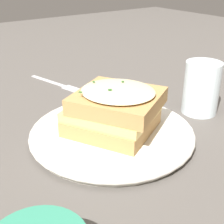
# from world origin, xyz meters

# --- Properties ---
(ground_plane) EXTENTS (2.40, 2.40, 0.00)m
(ground_plane) POSITION_xyz_m (0.00, 0.00, 0.00)
(ground_plane) COLOR #514C47
(dinner_plate) EXTENTS (0.27, 0.27, 0.02)m
(dinner_plate) POSITION_xyz_m (-0.02, 0.01, 0.01)
(dinner_plate) COLOR silver
(dinner_plate) RESTS_ON ground_plane
(sandwich) EXTENTS (0.17, 0.17, 0.07)m
(sandwich) POSITION_xyz_m (-0.02, 0.01, 0.05)
(sandwich) COLOR #B2844C
(sandwich) RESTS_ON dinner_plate
(water_glass) EXTENTS (0.07, 0.07, 0.10)m
(water_glass) POSITION_xyz_m (0.18, -0.01, 0.05)
(water_glass) COLOR silver
(water_glass) RESTS_ON ground_plane
(fork) EXTENTS (0.06, 0.19, 0.00)m
(fork) POSITION_xyz_m (0.03, 0.26, 0.00)
(fork) COLOR silver
(fork) RESTS_ON ground_plane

